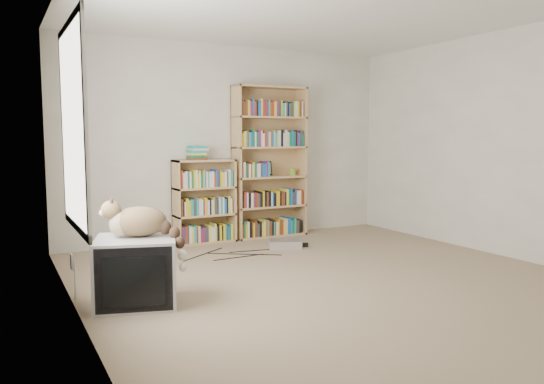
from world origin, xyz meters
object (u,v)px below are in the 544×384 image
cat (145,226)px  dvd_player (285,244)px  bookcase_tall (269,166)px  bookcase_short (204,204)px  crt_tv (136,271)px

cat → dvd_player: 2.51m
bookcase_tall → bookcase_short: size_ratio=1.90×
crt_tv → cat: size_ratio=1.19×
dvd_player → crt_tv: bearing=-123.1°
cat → crt_tv: bearing=-171.3°
crt_tv → cat: cat is taller
bookcase_short → dvd_player: bookcase_short is taller
crt_tv → cat: 0.37m
cat → dvd_player: cat is taller
cat → dvd_player: bearing=44.7°
cat → bookcase_tall: 3.07m
cat → bookcase_tall: bookcase_tall is taller
bookcase_short → dvd_player: (0.75, -0.75, -0.44)m
crt_tv → dvd_player: bearing=49.5°
crt_tv → bookcase_short: (1.36, 2.10, 0.22)m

